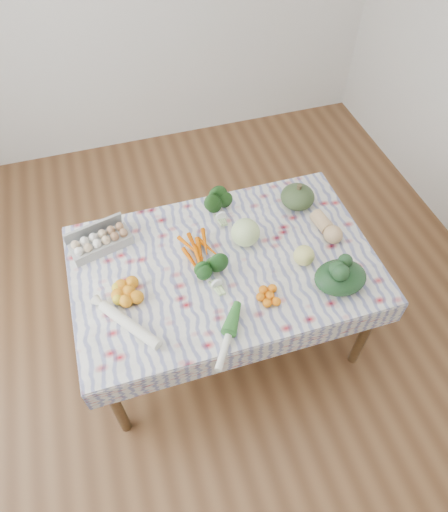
% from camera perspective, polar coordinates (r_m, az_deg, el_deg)
% --- Properties ---
extents(ground, '(4.50, 4.50, 0.00)m').
position_cam_1_polar(ground, '(3.14, 0.00, -9.40)').
color(ground, brown).
rests_on(ground, ground).
extents(dining_table, '(1.60, 1.00, 0.75)m').
position_cam_1_polar(dining_table, '(2.57, 0.00, -1.98)').
color(dining_table, brown).
rests_on(dining_table, ground).
extents(tablecloth, '(1.66, 1.06, 0.01)m').
position_cam_1_polar(tablecloth, '(2.51, 0.00, -0.91)').
color(tablecloth, silver).
rests_on(tablecloth, dining_table).
extents(egg_carton, '(0.36, 0.21, 0.09)m').
position_cam_1_polar(egg_carton, '(2.63, -15.13, 1.60)').
color(egg_carton, '#A2A29D').
rests_on(egg_carton, tablecloth).
extents(carrot_bunch, '(0.28, 0.26, 0.04)m').
position_cam_1_polar(carrot_bunch, '(2.52, -2.97, 0.28)').
color(carrot_bunch, '#DE5C00').
rests_on(carrot_bunch, tablecloth).
extents(kale_bunch, '(0.17, 0.15, 0.14)m').
position_cam_1_polar(kale_bunch, '(2.69, -0.64, 6.20)').
color(kale_bunch, '#183C12').
rests_on(kale_bunch, tablecloth).
extents(kabocha_squash, '(0.25, 0.25, 0.13)m').
position_cam_1_polar(kabocha_squash, '(2.79, 9.18, 7.32)').
color(kabocha_squash, '#384D29').
rests_on(kabocha_squash, tablecloth).
extents(cabbage, '(0.21, 0.21, 0.16)m').
position_cam_1_polar(cabbage, '(2.54, 2.70, 2.96)').
color(cabbage, '#C4E090').
rests_on(cabbage, tablecloth).
extents(butternut_squash, '(0.14, 0.25, 0.11)m').
position_cam_1_polar(butternut_squash, '(2.67, 12.77, 3.64)').
color(butternut_squash, tan).
rests_on(butternut_squash, tablecloth).
extents(orange_cluster, '(0.25, 0.25, 0.08)m').
position_cam_1_polar(orange_cluster, '(2.40, -11.80, -4.34)').
color(orange_cluster, orange).
rests_on(orange_cluster, tablecloth).
extents(broccoli, '(0.17, 0.17, 0.11)m').
position_cam_1_polar(broccoli, '(2.39, -1.36, -2.37)').
color(broccoli, '#1C4E1B').
rests_on(broccoli, tablecloth).
extents(mandarin_cluster, '(0.18, 0.18, 0.05)m').
position_cam_1_polar(mandarin_cluster, '(2.36, 5.75, -4.90)').
color(mandarin_cluster, orange).
rests_on(mandarin_cluster, tablecloth).
extents(grapefruit, '(0.15, 0.15, 0.11)m').
position_cam_1_polar(grapefruit, '(2.50, 9.96, 0.06)').
color(grapefruit, '#E8E477').
rests_on(grapefruit, tablecloth).
extents(spinach_bag, '(0.33, 0.29, 0.12)m').
position_cam_1_polar(spinach_bag, '(2.44, 14.34, -2.61)').
color(spinach_bag, black).
rests_on(spinach_bag, tablecloth).
extents(daikon, '(0.28, 0.35, 0.06)m').
position_cam_1_polar(daikon, '(2.30, -11.72, -8.40)').
color(daikon, white).
rests_on(daikon, tablecloth).
extents(leek, '(0.22, 0.32, 0.04)m').
position_cam_1_polar(leek, '(2.23, 0.50, -10.08)').
color(leek, white).
rests_on(leek, tablecloth).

